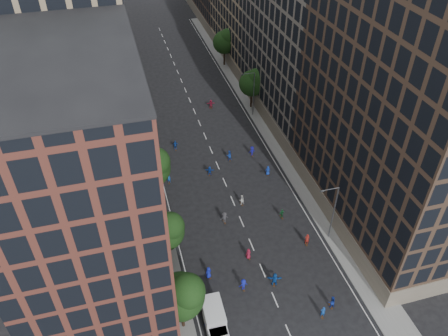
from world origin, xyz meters
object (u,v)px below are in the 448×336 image
object	(u,v)px
streetlamp_near	(332,210)
skater_1	(323,312)
skater_0	(209,273)
streetlamp_far	(253,92)
cargo_van	(214,318)
skater_2	(332,302)

from	to	relation	value
streetlamp_near	skater_1	xyz separation A→B (m)	(-5.93, -11.00, -4.34)
skater_0	streetlamp_near	bearing A→B (deg)	163.32
streetlamp_far	skater_0	distance (m)	39.41
cargo_van	skater_2	size ratio (longest dim) A/B	2.94
streetlamp_far	cargo_van	distance (m)	45.80
skater_0	skater_2	xyz separation A→B (m)	(12.81, -7.91, 0.01)
streetlamp_near	skater_2	xyz separation A→B (m)	(-4.40, -10.11, -4.30)
cargo_van	skater_2	xyz separation A→B (m)	(13.77, -1.22, -0.55)
skater_0	cargo_van	bearing A→B (deg)	57.95
cargo_van	skater_1	distance (m)	12.43
streetlamp_near	skater_1	distance (m)	13.23
streetlamp_near	streetlamp_far	world-z (taller)	same
streetlamp_far	skater_2	distance (m)	43.54
streetlamp_far	skater_1	world-z (taller)	streetlamp_far
skater_1	skater_2	bearing A→B (deg)	-137.19
cargo_van	skater_0	bearing A→B (deg)	83.30
skater_2	streetlamp_near	bearing A→B (deg)	-111.11
skater_0	skater_2	bearing A→B (deg)	124.36
streetlamp_far	skater_1	bearing A→B (deg)	-97.68
streetlamp_far	skater_0	bearing A→B (deg)	-116.06
streetlamp_near	cargo_van	xyz separation A→B (m)	(-18.17, -8.88, -3.75)
cargo_van	skater_2	world-z (taller)	cargo_van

